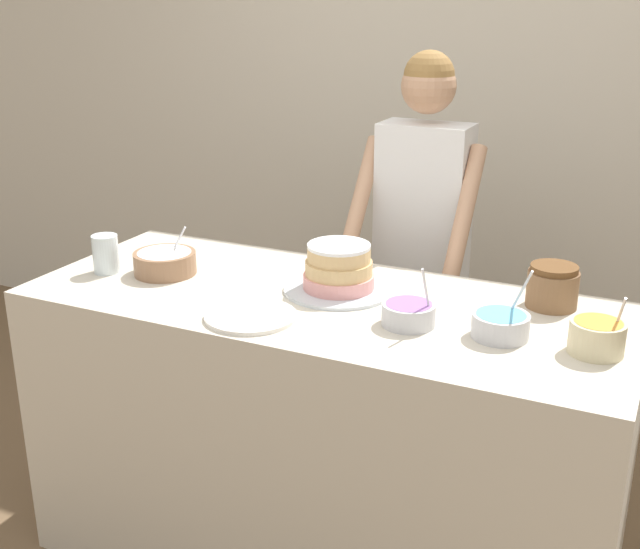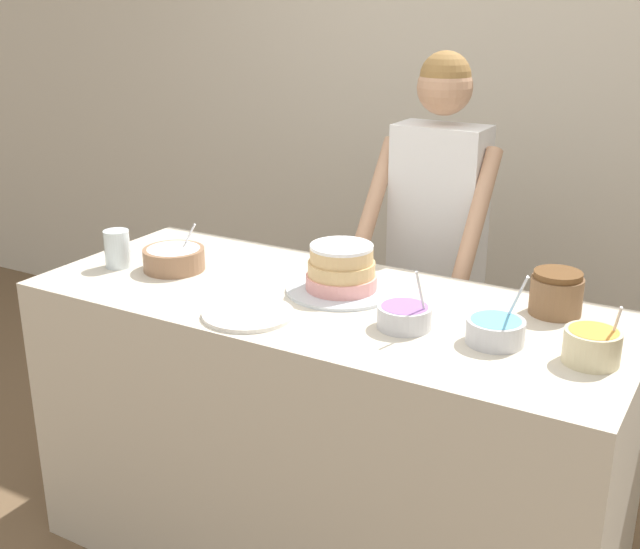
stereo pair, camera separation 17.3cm
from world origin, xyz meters
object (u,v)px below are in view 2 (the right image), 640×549
Objects in this scene: person_baker at (437,224)px; cake at (341,272)px; stoneware_jar at (556,293)px; drinking_glass at (117,249)px; frosting_bowl_orange at (592,345)px; frosting_bowl_purple at (404,316)px; frosting_bowl_white at (174,258)px; ceramic_plate at (248,314)px; frosting_bowl_blue at (496,330)px.

cake is (-0.05, -0.62, -0.00)m from person_baker.
drinking_glass is at bearing -166.98° from stoneware_jar.
frosting_bowl_orange is 1.27× the size of drinking_glass.
frosting_bowl_white is at bearing 175.90° from frosting_bowl_purple.
stoneware_jar reaches higher than ceramic_plate.
person_baker reaches higher than stoneware_jar.
frosting_bowl_purple is 1.16× the size of frosting_bowl_orange.
frosting_bowl_orange reaches higher than cake.
person_baker is at bearing 49.28° from frosting_bowl_white.
frosting_bowl_purple is 0.48m from frosting_bowl_orange.
frosting_bowl_orange is at bearing -59.75° from stoneware_jar.
frosting_bowl_blue is at bearing -13.98° from cake.
drinking_glass is at bearing 167.51° from ceramic_plate.
frosting_bowl_orange reaches higher than frosting_bowl_white.
cake is at bearing -94.74° from person_baker.
ceramic_plate is (-0.89, -0.17, -0.04)m from frosting_bowl_orange.
person_baker reaches higher than frosting_bowl_white.
drinking_glass is (-0.74, -0.16, -0.00)m from cake.
frosting_bowl_blue is 1.30× the size of stoneware_jar.
frosting_bowl_blue is at bearing 14.59° from ceramic_plate.
person_baker is 8.77× the size of frosting_bowl_purple.
frosting_bowl_white is (-0.62, -0.72, -0.02)m from person_baker.
person_baker reaches higher than frosting_bowl_orange.
frosting_bowl_blue is 1.08m from frosting_bowl_white.
ceramic_plate is at bearing -12.49° from drinking_glass.
cake reaches higher than frosting_bowl_white.
frosting_bowl_orange reaches higher than drinking_glass.
frosting_bowl_orange is (0.48, 0.03, 0.01)m from frosting_bowl_purple.
frosting_bowl_white reaches higher than ceramic_plate.
drinking_glass is 1.38m from stoneware_jar.
frosting_bowl_white is at bearing 178.16° from frosting_bowl_blue.
frosting_bowl_white reaches higher than drinking_glass.
cake is 0.76m from drinking_glass.
person_baker is at bearing 121.96° from frosting_bowl_blue.
frosting_bowl_blue is 0.67m from ceramic_plate.
frosting_bowl_white is at bearing -170.50° from cake.
cake is 0.77m from frosting_bowl_orange.
stoneware_jar is (-0.16, 0.27, 0.01)m from frosting_bowl_orange.
frosting_bowl_purple is at bearing -176.34° from frosting_bowl_orange.
frosting_bowl_white is 1.27× the size of frosting_bowl_orange.
cake is at bearing 66.15° from ceramic_plate.
frosting_bowl_orange is at bearing 11.12° from ceramic_plate.
person_baker reaches higher than drinking_glass.
ceramic_plate is at bearing -148.71° from stoneware_jar.
ceramic_plate is 1.77× the size of stoneware_jar.
person_baker reaches higher than frosting_bowl_purple.
person_baker is 1.12m from drinking_glass.
frosting_bowl_white is 1.19m from stoneware_jar.
person_baker is 0.62m from cake.
person_baker is at bearing 139.17° from stoneware_jar.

